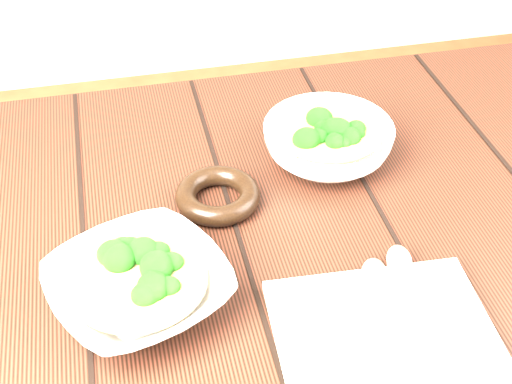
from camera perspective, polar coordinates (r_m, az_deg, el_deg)
The scene contains 7 objects.
table at distance 1.04m, azimuth -0.33°, elevation -7.81°, with size 1.20×0.80×0.75m.
soup_bowl_front at distance 0.85m, azimuth -9.35°, elevation -7.46°, with size 0.27×0.27×0.06m.
soup_bowl_back at distance 1.06m, azimuth 5.76°, elevation 4.02°, with size 0.24×0.24×0.07m.
trivet at distance 0.98m, azimuth -3.08°, elevation -0.27°, with size 0.12×0.12×0.03m, color black.
napkin at distance 0.83m, azimuth 10.32°, elevation -11.32°, with size 0.25×0.20×0.01m, color #BDB49D.
spoon_left at distance 0.85m, azimuth 9.48°, elevation -8.50°, with size 0.09×0.20×0.01m.
spoon_right at distance 0.87m, azimuth 11.55°, elevation -7.29°, with size 0.08×0.20×0.01m.
Camera 1 is at (-0.15, -0.69, 1.39)m, focal length 50.00 mm.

